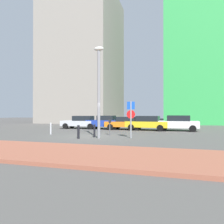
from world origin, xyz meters
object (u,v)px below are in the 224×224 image
Objects in this scene: parked_car_orange at (126,123)px; parked_car_white at (178,123)px; parked_car_blue at (105,122)px; parking_meter at (110,125)px; parked_car_yellow at (147,123)px; parking_sign_post at (131,115)px; traffic_bollard_mid at (51,128)px; traffic_bollard_near at (78,132)px; street_lamp at (99,84)px; parked_car_silver at (81,122)px; traffic_bollard_far at (94,131)px.

parked_car_orange is 1.07× the size of parked_car_white.
parked_car_blue reaches higher than parking_meter.
parking_sign_post is at bearing -92.05° from parked_car_yellow.
traffic_bollard_near is at bearing -29.93° from traffic_bollard_mid.
street_lamp reaches higher than parking_meter.
parked_car_white is at bearing 56.16° from street_lamp.
traffic_bollard_near is 4.08m from traffic_bollard_mid.
parking_sign_post is at bearing -74.53° from parked_car_orange.
parked_car_silver is at bearing 179.06° from parked_car_white.
traffic_bollard_far is at bearing 135.02° from street_lamp.
parked_car_blue reaches higher than parked_car_orange.
parked_car_silver is 1.00× the size of parked_car_yellow.
parking_meter is at bearing -111.34° from parked_car_yellow.
traffic_bollard_near is at bearing -159.29° from parking_sign_post.
street_lamp reaches higher than parked_car_silver.
parked_car_yellow is 3.07m from parked_car_white.
street_lamp reaches higher than parked_car_blue.
parked_car_blue is (2.84, 0.09, 0.01)m from parked_car_silver.
parked_car_orange is 2.36m from parked_car_yellow.
street_lamp reaches higher than traffic_bollard_mid.
parking_meter is at bearing -131.88° from parked_car_white.
traffic_bollard_mid is at bearing 174.04° from parking_sign_post.
parked_car_silver is at bearing 93.15° from traffic_bollard_mid.
parked_car_white reaches higher than traffic_bollard_far.
parked_car_silver is at bearing 122.02° from street_lamp.
parked_car_silver is 1.05× the size of parked_car_orange.
street_lamp reaches higher than traffic_bollard_far.
street_lamp is 3.67m from traffic_bollard_near.
parked_car_silver is at bearing 113.74° from traffic_bollard_near.
traffic_bollard_mid is at bearing -171.76° from parking_meter.
parking_meter is at bearing -48.94° from parked_car_silver.
street_lamp is 6.59× the size of traffic_bollard_mid.
traffic_bollard_near is at bearing -98.81° from parked_car_orange.
parked_car_silver is 1.12× the size of parked_car_white.
traffic_bollard_far is at bearing -111.81° from parking_meter.
parked_car_yellow is 8.06m from traffic_bollard_far.
parked_car_blue is 2.44m from parked_car_orange.
parked_car_white is (3.07, 0.13, 0.03)m from parked_car_yellow.
traffic_bollard_far reaches higher than traffic_bollard_near.
parked_car_orange is (2.44, -0.15, -0.04)m from parked_car_blue.
parking_meter is at bearing 62.47° from traffic_bollard_near.
traffic_bollard_mid is (-6.99, 0.73, -1.15)m from parking_sign_post.
parked_car_orange reaches higher than traffic_bollard_mid.
traffic_bollard_mid is (-4.91, -6.80, -0.25)m from parked_car_orange.
parking_meter is 3.13m from traffic_bollard_near.
parked_car_white reaches higher than traffic_bollard_mid.
parked_car_yellow reaches higher than parking_meter.
parked_car_blue is at bearing 120.50° from parking_sign_post.
parked_car_silver is 0.69× the size of street_lamp.
parked_car_white is 3.10× the size of parking_meter.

